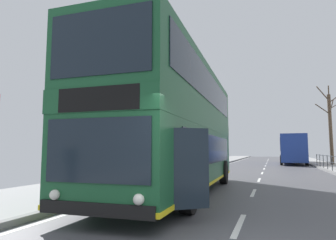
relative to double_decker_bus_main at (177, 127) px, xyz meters
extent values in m
cube|color=silver|center=(2.51, -3.74, -2.35)|extent=(0.12, 2.00, 0.00)
cube|color=silver|center=(2.51, 1.06, -2.35)|extent=(0.12, 2.00, 0.00)
cube|color=silver|center=(2.51, 5.86, -2.35)|extent=(0.12, 2.00, 0.00)
cube|color=silver|center=(2.51, 10.66, -2.35)|extent=(0.12, 2.00, 0.00)
cube|color=silver|center=(2.51, 15.46, -2.35)|extent=(0.12, 2.00, 0.00)
cube|color=silver|center=(2.51, 20.26, -2.35)|extent=(0.12, 2.00, 0.00)
cube|color=silver|center=(2.51, 25.06, -2.35)|extent=(0.12, 2.00, 0.00)
cube|color=silver|center=(2.51, 29.86, -2.35)|extent=(0.12, 2.00, 0.00)
cube|color=silver|center=(2.51, 34.66, -2.35)|extent=(0.12, 2.00, 0.00)
cube|color=silver|center=(2.51, 39.46, -2.35)|extent=(0.12, 2.00, 0.00)
cube|color=silver|center=(2.51, 44.26, -2.35)|extent=(0.12, 2.00, 0.00)
cube|color=#19512D|center=(0.00, 0.02, -1.07)|extent=(2.77, 10.79, 1.87)
cube|color=#19512D|center=(0.00, 0.02, 0.11)|extent=(2.78, 10.84, 0.49)
cube|color=#19512D|center=(0.00, 0.02, 1.21)|extent=(2.77, 10.79, 1.71)
cube|color=#154527|center=(0.00, 0.02, 2.11)|extent=(2.69, 10.47, 0.08)
cube|color=#19232D|center=(0.15, -5.36, -0.84)|extent=(2.17, 0.09, 1.20)
cube|color=black|center=(0.15, -5.36, 0.11)|extent=(1.72, 0.08, 0.47)
cube|color=#19232D|center=(0.15, -5.36, 1.21)|extent=(2.17, 0.09, 1.30)
cube|color=black|center=(0.15, -5.36, -1.90)|extent=(2.34, 0.15, 0.24)
cube|color=yellow|center=(0.00, 0.02, -1.94)|extent=(2.79, 10.84, 0.10)
cube|color=#19232D|center=(1.23, 0.32, -0.80)|extent=(0.26, 8.36, 0.97)
cube|color=#19232D|center=(1.24, 0.05, 1.30)|extent=(0.30, 9.65, 1.02)
cube|color=#19232D|center=(-1.25, 0.25, -0.80)|extent=(0.26, 8.36, 0.97)
cube|color=#19232D|center=(-1.25, -0.02, 1.30)|extent=(0.30, 9.65, 1.02)
sphere|color=white|center=(1.01, -5.35, -1.68)|extent=(0.21, 0.21, 0.20)
sphere|color=white|center=(-0.71, -5.40, -1.68)|extent=(0.21, 0.21, 0.20)
cube|color=#19232D|center=(1.63, -4.25, -1.20)|extent=(0.67, 0.51, 1.61)
cube|color=black|center=(1.28, -3.96, -1.20)|extent=(0.13, 0.90, 1.61)
cylinder|color=black|center=(1.27, -3.11, -1.83)|extent=(0.33, 1.05, 1.04)
cylinder|color=black|center=(-1.09, -3.18, -1.83)|extent=(0.33, 1.05, 1.04)
cylinder|color=black|center=(1.08, 3.51, -1.83)|extent=(0.33, 1.05, 1.04)
cylinder|color=black|center=(-1.28, 3.44, -1.83)|extent=(0.33, 1.05, 1.04)
cube|color=navy|center=(5.30, 25.58, -0.63)|extent=(2.71, 10.71, 2.81)
cube|color=#19232D|center=(4.07, 25.61, -0.24)|extent=(0.26, 9.05, 1.35)
cube|color=#19232D|center=(6.53, 25.55, -0.24)|extent=(0.26, 9.05, 1.35)
cube|color=#19232D|center=(5.44, 30.92, -0.35)|extent=(2.09, 0.09, 1.68)
cylinder|color=black|center=(4.23, 28.93, -1.87)|extent=(0.31, 0.97, 0.96)
cylinder|color=black|center=(6.55, 28.87, -1.87)|extent=(0.31, 0.97, 0.96)
cylinder|color=black|center=(4.04, 22.09, -1.87)|extent=(0.31, 0.97, 0.96)
cylinder|color=black|center=(6.37, 22.03, -1.87)|extent=(0.31, 0.97, 0.96)
cylinder|color=#2D3338|center=(6.96, 12.39, -1.70)|extent=(0.05, 0.05, 1.02)
cylinder|color=#2D3338|center=(6.96, 14.19, -1.70)|extent=(0.05, 0.05, 1.02)
cylinder|color=#2D3338|center=(6.96, 16.00, -1.70)|extent=(0.05, 0.05, 1.02)
cylinder|color=#2D3338|center=(6.96, 17.80, -1.70)|extent=(0.05, 0.05, 1.02)
cylinder|color=#2D3338|center=(6.96, 19.60, -1.70)|extent=(0.05, 0.05, 1.02)
cylinder|color=#4C3D2D|center=(8.69, 22.52, 1.25)|extent=(0.32, 0.32, 6.92)
cylinder|color=#4C3D2D|center=(9.26, 22.42, 4.30)|extent=(1.19, 0.31, 0.90)
cylinder|color=#4C3D2D|center=(8.61, 21.93, 4.38)|extent=(0.29, 1.28, 2.05)
cylinder|color=#4C3D2D|center=(8.10, 21.96, 4.73)|extent=(1.30, 1.25, 1.36)
cylinder|color=#4C3D2D|center=(8.77, 21.93, 3.35)|extent=(0.25, 1.25, 1.22)
cylinder|color=#4C3D2D|center=(8.05, 22.35, 3.26)|extent=(1.36, 0.45, 1.07)
cylinder|color=#4C3D2D|center=(8.55, 22.02, 3.70)|extent=(0.38, 1.08, 1.48)
camera|label=1|loc=(3.20, -10.00, -0.84)|focal=31.29mm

